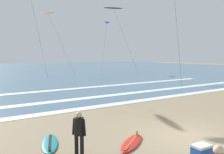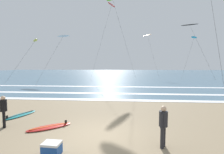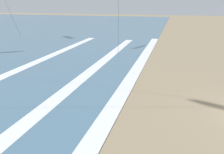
# 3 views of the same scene
# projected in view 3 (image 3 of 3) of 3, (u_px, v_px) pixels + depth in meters

# --- Properties ---
(wave_foam_shoreline) EXTENTS (46.14, 0.88, 0.01)m
(wave_foam_shoreline) POSITION_uv_depth(u_px,v_px,m) (113.00, 108.00, 11.67)
(wave_foam_shoreline) COLOR white
(wave_foam_shoreline) RESTS_ON ocean_surface
(wave_foam_mid_break) EXTENTS (38.51, 0.88, 0.01)m
(wave_foam_mid_break) POSITION_uv_depth(u_px,v_px,m) (68.00, 89.00, 14.15)
(wave_foam_mid_break) COLOR white
(wave_foam_mid_break) RESTS_ON ocean_surface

